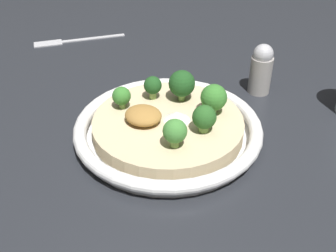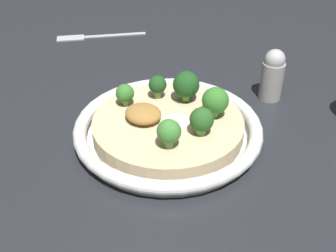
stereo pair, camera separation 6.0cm
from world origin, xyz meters
name	(u,v)px [view 2 (the right image)]	position (x,y,z in m)	size (l,w,h in m)	color
ground_plane	(168,137)	(0.00, 0.00, 0.00)	(6.00, 6.00, 0.00)	#23262B
risotto_bowl	(168,128)	(0.00, 0.00, 0.02)	(0.27, 0.27, 0.03)	white
cheese_sprinkle	(177,116)	(-0.01, -0.01, 0.04)	(0.04, 0.04, 0.01)	white
crispy_onion_garnish	(143,114)	(0.03, 0.02, 0.04)	(0.05, 0.05, 0.02)	#A37538
broccoli_left	(202,120)	(-0.06, 0.00, 0.05)	(0.03, 0.03, 0.04)	#759E4C
broccoli_back_right	(125,94)	(0.07, 0.01, 0.05)	(0.03, 0.03, 0.03)	#759E4C
broccoli_right	(158,85)	(0.05, -0.04, 0.05)	(0.03, 0.03, 0.04)	#84A856
broccoli_front_right	(186,85)	(0.01, -0.06, 0.06)	(0.04, 0.04, 0.05)	#759E4C
broccoli_front_left	(215,101)	(-0.05, -0.05, 0.06)	(0.04, 0.04, 0.05)	#668E47
broccoli_back	(169,132)	(-0.04, 0.05, 0.05)	(0.03, 0.03, 0.04)	#759E4C
fork_utensil	(92,36)	(0.35, -0.19, 0.00)	(0.14, 0.15, 0.00)	#B7B7BC
pepper_shaker	(273,75)	(-0.07, -0.19, 0.04)	(0.04, 0.04, 0.09)	#9E9993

